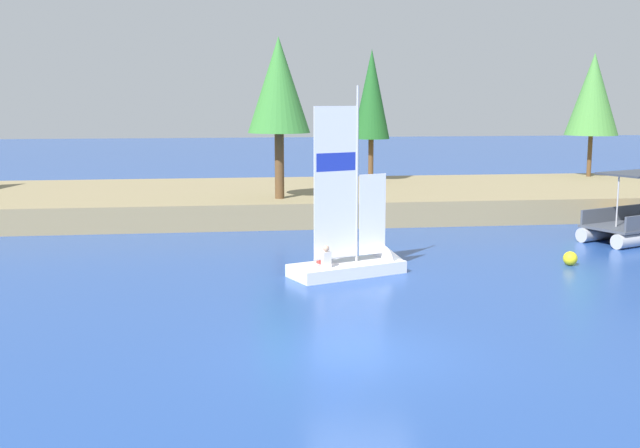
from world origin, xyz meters
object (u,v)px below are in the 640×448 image
sailboat (365,260)px  channel_buoy (570,258)px  shoreline_tree_midleft (279,86)px  shoreline_tree_midright (593,94)px  shoreline_tree_centre (372,95)px

sailboat → channel_buoy: sailboat is taller
shoreline_tree_midleft → shoreline_tree_midright: bearing=22.5°
shoreline_tree_midleft → sailboat: (2.05, -10.90, -5.96)m
shoreline_tree_midright → sailboat: (-17.28, -18.90, -5.62)m
shoreline_tree_midleft → sailboat: bearing=-79.4°
sailboat → channel_buoy: (7.42, 0.17, -0.19)m
shoreline_tree_centre → sailboat: shoreline_tree_centre is taller
shoreline_tree_centre → shoreline_tree_midleft: bearing=-128.5°
shoreline_tree_midright → sailboat: 26.22m
shoreline_tree_centre → shoreline_tree_midright: (13.54, 0.72, 0.03)m
sailboat → shoreline_tree_centre: bearing=56.6°
shoreline_tree_centre → sailboat: 19.38m
shoreline_tree_midright → sailboat: shoreline_tree_midright is taller
shoreline_tree_centre → channel_buoy: shoreline_tree_centre is taller
shoreline_tree_midleft → channel_buoy: bearing=-48.6°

